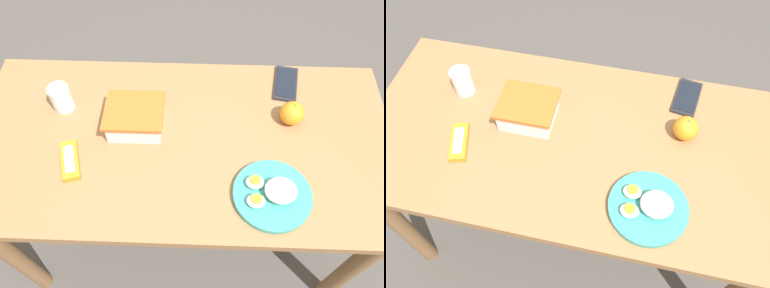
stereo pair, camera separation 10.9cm
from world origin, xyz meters
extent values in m
plane|color=#4C4742|center=(0.00, 0.00, 0.00)|extent=(10.00, 10.00, 0.00)
cube|color=#996B42|center=(0.00, 0.00, 0.70)|extent=(1.29, 0.65, 0.03)
cylinder|color=brown|center=(-0.59, -0.27, 0.34)|extent=(0.06, 0.06, 0.69)
cylinder|color=brown|center=(0.59, -0.27, 0.34)|extent=(0.06, 0.06, 0.69)
cylinder|color=brown|center=(-0.59, 0.27, 0.34)|extent=(0.06, 0.06, 0.69)
cylinder|color=brown|center=(0.59, 0.27, 0.34)|extent=(0.06, 0.06, 0.69)
cube|color=white|center=(-0.14, 0.05, 0.75)|extent=(0.16, 0.14, 0.07)
cube|color=beige|center=(-0.14, 0.05, 0.74)|extent=(0.15, 0.13, 0.04)
cube|color=orange|center=(-0.14, 0.05, 0.79)|extent=(0.18, 0.15, 0.01)
ellipsoid|color=gray|center=(-0.19, 0.06, 0.75)|extent=(0.06, 0.05, 0.03)
ellipsoid|color=gray|center=(-0.14, 0.05, 0.75)|extent=(0.06, 0.06, 0.03)
ellipsoid|color=gray|center=(-0.10, 0.04, 0.75)|extent=(0.05, 0.05, 0.02)
sphere|color=orange|center=(0.33, 0.08, 0.75)|extent=(0.07, 0.07, 0.07)
cylinder|color=#4C662D|center=(0.33, 0.08, 0.79)|extent=(0.01, 0.01, 0.00)
cylinder|color=teal|center=(0.26, -0.18, 0.73)|extent=(0.22, 0.22, 0.02)
ellipsoid|color=white|center=(0.27, -0.18, 0.76)|extent=(0.09, 0.08, 0.04)
ellipsoid|color=white|center=(0.21, -0.21, 0.75)|extent=(0.05, 0.04, 0.02)
cylinder|color=#F4A823|center=(0.21, -0.21, 0.76)|extent=(0.03, 0.03, 0.01)
ellipsoid|color=white|center=(0.21, -0.15, 0.75)|extent=(0.05, 0.04, 0.02)
cylinder|color=#F4A823|center=(0.21, -0.15, 0.76)|extent=(0.03, 0.03, 0.01)
cube|color=orange|center=(-0.32, -0.09, 0.73)|extent=(0.08, 0.14, 0.02)
cube|color=white|center=(-0.32, -0.09, 0.74)|extent=(0.05, 0.10, 0.00)
cube|color=#232328|center=(0.34, 0.24, 0.72)|extent=(0.10, 0.16, 0.01)
cube|color=black|center=(0.34, 0.24, 0.73)|extent=(0.08, 0.14, 0.00)
cylinder|color=silver|center=(-0.39, 0.11, 0.76)|extent=(0.07, 0.07, 0.09)
camera|label=1|loc=(0.05, -0.64, 1.66)|focal=35.00mm
camera|label=2|loc=(0.16, -0.63, 1.66)|focal=35.00mm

